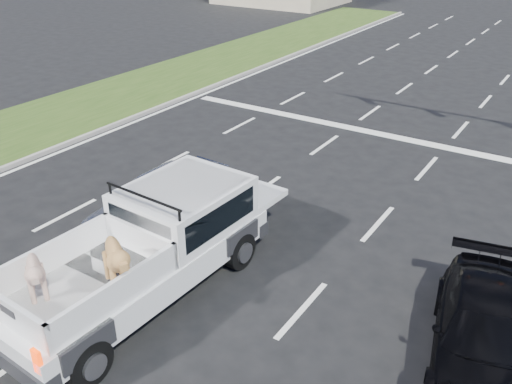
# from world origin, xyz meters

# --- Properties ---
(ground) EXTENTS (160.00, 160.00, 0.00)m
(ground) POSITION_xyz_m (0.00, 0.00, 0.00)
(ground) COLOR black
(ground) RESTS_ON ground
(road_markings) EXTENTS (17.75, 60.00, 0.01)m
(road_markings) POSITION_xyz_m (0.00, 6.56, 0.01)
(road_markings) COLOR silver
(road_markings) RESTS_ON ground
(grass_median_left) EXTENTS (5.00, 60.00, 0.10)m
(grass_median_left) POSITION_xyz_m (-11.50, 6.00, 0.05)
(grass_median_left) COLOR #264013
(grass_median_left) RESTS_ON ground
(curb_left) EXTENTS (0.15, 60.00, 0.14)m
(curb_left) POSITION_xyz_m (-9.05, 6.00, 0.07)
(curb_left) COLOR gray
(curb_left) RESTS_ON ground
(pickup_truck) EXTENTS (2.46, 6.01, 2.22)m
(pickup_truck) POSITION_xyz_m (-1.18, -1.13, 1.03)
(pickup_truck) COLOR black
(pickup_truck) RESTS_ON ground
(silver_sedan) EXTENTS (1.87, 4.29, 1.44)m
(silver_sedan) POSITION_xyz_m (-2.83, 1.03, 0.72)
(silver_sedan) COLOR silver
(silver_sedan) RESTS_ON ground
(black_coupe) EXTENTS (2.54, 4.49, 1.23)m
(black_coupe) POSITION_xyz_m (5.00, 0.47, 0.61)
(black_coupe) COLOR black
(black_coupe) RESTS_ON ground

